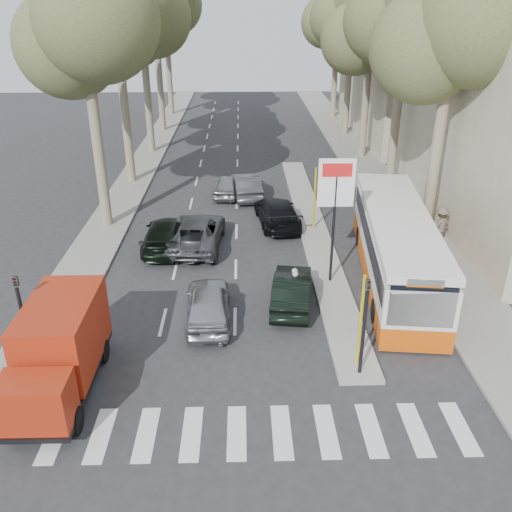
{
  "coord_description": "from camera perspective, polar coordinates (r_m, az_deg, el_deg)",
  "views": [
    {
      "loc": [
        -0.57,
        -15.93,
        11.3
      ],
      "look_at": [
        -0.01,
        4.51,
        1.6
      ],
      "focal_mm": 38.0,
      "sensor_mm": 36.0,
      "label": 1
    }
  ],
  "objects": [
    {
      "name": "tree_l_b",
      "position": [
        36.8,
        -14.46,
        24.32
      ],
      "size": [
        7.4,
        7.2,
        14.88
      ],
      "color": "#6B604C",
      "rests_on": "ground"
    },
    {
      "name": "pedestrian_near",
      "position": [
        25.86,
        16.07,
        1.05
      ],
      "size": [
        1.18,
        1.18,
        1.92
      ],
      "primitive_type": "imported",
      "rotation": [
        0.0,
        0.0,
        2.36
      ],
      "color": "#3D344E",
      "rests_on": "sidewalk_right"
    },
    {
      "name": "pedestrian_far",
      "position": [
        28.63,
        18.85,
        3.06
      ],
      "size": [
        1.36,
        1.06,
        1.93
      ],
      "primitive_type": "imported",
      "rotation": [
        0.0,
        0.0,
        3.62
      ],
      "color": "brown",
      "rests_on": "sidewalk_right"
    },
    {
      "name": "city_bus",
      "position": [
        24.37,
        14.5,
        1.14
      ],
      "size": [
        3.88,
        11.95,
        3.09
      ],
      "rotation": [
        0.0,
        0.0,
        -0.11
      ],
      "color": "#D14F0B",
      "rests_on": "ground"
    },
    {
      "name": "motorcycle",
      "position": [
        21.96,
        4.07,
        -3.45
      ],
      "size": [
        0.69,
        1.91,
        1.62
      ],
      "rotation": [
        0.0,
        0.0,
        -0.03
      ],
      "color": "black",
      "rests_on": "ground"
    },
    {
      "name": "traffic_island",
      "position": [
        29.42,
        6.03,
        2.82
      ],
      "size": [
        1.5,
        26.0,
        0.16
      ],
      "primitive_type": "cube",
      "color": "gray",
      "rests_on": "ground"
    },
    {
      "name": "queue_car_b",
      "position": [
        29.86,
        2.25,
        4.62
      ],
      "size": [
        2.62,
        5.23,
        1.46
      ],
      "primitive_type": "imported",
      "rotation": [
        0.0,
        0.0,
        3.26
      ],
      "color": "black",
      "rests_on": "ground"
    },
    {
      "name": "median_left",
      "position": [
        45.95,
        -11.0,
        10.76
      ],
      "size": [
        2.4,
        64.0,
        0.12
      ],
      "primitive_type": "cube",
      "color": "gray",
      "rests_on": "ground"
    },
    {
      "name": "red_truck",
      "position": [
        18.09,
        -20.01,
        -9.18
      ],
      "size": [
        2.05,
        5.32,
        2.84
      ],
      "rotation": [
        0.0,
        0.0,
        -0.0
      ],
      "color": "black",
      "rests_on": "ground"
    },
    {
      "name": "tree_r_c",
      "position": [
        43.15,
        12.27,
        22.73
      ],
      "size": [
        7.4,
        7.2,
        13.32
      ],
      "color": "#6B604C",
      "rests_on": "ground"
    },
    {
      "name": "tree_l_a",
      "position": [
        28.99,
        -17.51,
        22.51
      ],
      "size": [
        7.4,
        7.2,
        14.1
      ],
      "color": "#6B604C",
      "rests_on": "ground"
    },
    {
      "name": "queue_car_e",
      "position": [
        27.36,
        -9.53,
        2.25
      ],
      "size": [
        2.01,
        4.92,
        1.43
      ],
      "primitive_type": "imported",
      "rotation": [
        0.0,
        0.0,
        3.14
      ],
      "color": "black",
      "rests_on": "ground"
    },
    {
      "name": "ground",
      "position": [
        19.54,
        0.4,
        -9.95
      ],
      "size": [
        120.0,
        120.0,
        0.0
      ],
      "primitive_type": "plane",
      "color": "#28282B",
      "rests_on": "ground"
    },
    {
      "name": "traffic_light_left",
      "position": [
        18.71,
        -23.51,
        -5.05
      ],
      "size": [
        0.16,
        0.41,
        3.6
      ],
      "color": "black",
      "rests_on": "ground"
    },
    {
      "name": "traffic_light_island",
      "position": [
        17.34,
        11.45,
        -5.75
      ],
      "size": [
        0.16,
        0.41,
        3.6
      ],
      "color": "black",
      "rests_on": "ground"
    },
    {
      "name": "queue_car_a",
      "position": [
        27.28,
        -6.27,
        2.48
      ],
      "size": [
        2.86,
        5.57,
        1.5
      ],
      "primitive_type": "imported",
      "rotation": [
        0.0,
        0.0,
        3.07
      ],
      "color": "#494B50",
      "rests_on": "ground"
    },
    {
      "name": "billboard",
      "position": [
        22.59,
        8.31,
        5.46
      ],
      "size": [
        1.5,
        12.1,
        5.6
      ],
      "color": "yellow",
      "rests_on": "ground"
    },
    {
      "name": "queue_car_d",
      "position": [
        34.28,
        -1.04,
        7.44
      ],
      "size": [
        2.05,
        4.66,
        1.49
      ],
      "primitive_type": "imported",
      "rotation": [
        0.0,
        0.0,
        3.25
      ],
      "color": "#4B4C53",
      "rests_on": "ground"
    },
    {
      "name": "silver_hatchback",
      "position": [
        20.95,
        -5.07,
        -5.02
      ],
      "size": [
        1.91,
        4.37,
        1.46
      ],
      "primitive_type": "imported",
      "rotation": [
        0.0,
        0.0,
        3.18
      ],
      "color": "#A0A2A8",
      "rests_on": "ground"
    },
    {
      "name": "building_far",
      "position": [
        52.56,
        17.42,
        20.72
      ],
      "size": [
        11.0,
        20.0,
        16.0
      ],
      "primitive_type": "cube",
      "color": "#B7A88E",
      "rests_on": "ground"
    },
    {
      "name": "tree_r_e",
      "position": [
        58.87,
        8.81,
        24.22
      ],
      "size": [
        7.4,
        7.2,
        14.1
      ],
      "color": "#6B604C",
      "rests_on": "ground"
    },
    {
      "name": "tree_r_d",
      "position": [
        50.97,
        10.38,
        24.76
      ],
      "size": [
        7.4,
        7.2,
        14.88
      ],
      "color": "#6B604C",
      "rests_on": "ground"
    },
    {
      "name": "sidewalk_right",
      "position": [
        43.43,
        10.86,
        9.93
      ],
      "size": [
        3.2,
        70.0,
        0.12
      ],
      "primitive_type": "cube",
      "color": "gray",
      "rests_on": "ground"
    },
    {
      "name": "queue_car_c",
      "position": [
        34.58,
        -3.08,
        7.42
      ],
      "size": [
        1.88,
        4.0,
        1.32
      ],
      "primitive_type": "imported",
      "rotation": [
        0.0,
        0.0,
        3.06
      ],
      "color": "gray",
      "rests_on": "ground"
    },
    {
      "name": "tree_l_c",
      "position": [
        44.65,
        -11.81,
        23.28
      ],
      "size": [
        7.4,
        7.2,
        13.71
      ],
      "color": "#6B604C",
      "rests_on": "ground"
    },
    {
      "name": "dark_hatchback",
      "position": [
        21.97,
        3.79,
        -3.53
      ],
      "size": [
        2.04,
        4.4,
        1.4
      ],
      "primitive_type": "imported",
      "rotation": [
        0.0,
        0.0,
        3.0
      ],
      "color": "black",
      "rests_on": "ground"
    },
    {
      "name": "tree_r_a",
      "position": [
        27.8,
        20.41,
        22.06
      ],
      "size": [
        7.4,
        7.2,
        14.1
      ],
      "color": "#6B604C",
      "rests_on": "ground"
    },
    {
      "name": "tree_l_e",
      "position": [
        60.5,
        -9.43,
        24.54
      ],
      "size": [
        7.4,
        7.2,
        14.49
      ],
      "color": "#6B604C",
      "rests_on": "ground"
    }
  ]
}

